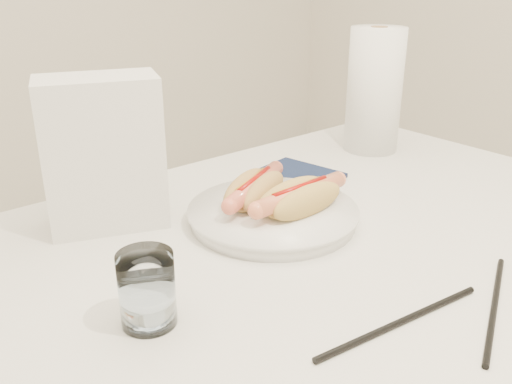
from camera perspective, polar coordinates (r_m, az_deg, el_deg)
table at (r=0.81m, az=4.91°, el=-9.65°), size 1.20×0.80×0.75m
plate at (r=0.85m, az=1.73°, el=-2.48°), size 0.29×0.29×0.02m
hotdog_left at (r=0.87m, az=-0.15°, el=0.20°), size 0.16×0.12×0.05m
hotdog_right at (r=0.84m, az=4.48°, el=-0.66°), size 0.18×0.07×0.05m
water_glass at (r=0.63m, az=-11.02°, el=-9.69°), size 0.06×0.06×0.09m
chopstick_near at (r=0.65m, az=14.48°, el=-12.66°), size 0.24×0.04×0.01m
chopstick_far at (r=0.71m, az=23.08°, el=-10.63°), size 0.21×0.10×0.01m
napkin_box at (r=0.84m, az=-15.27°, el=3.79°), size 0.19×0.15×0.22m
navy_napkin at (r=1.03m, az=3.83°, el=1.53°), size 0.17×0.17×0.01m
paper_towel_roll at (r=1.18m, az=11.94°, el=10.07°), size 0.14×0.14×0.25m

